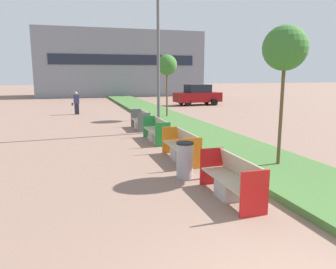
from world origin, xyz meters
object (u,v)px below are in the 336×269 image
(bench_red_frame, at_px, (232,182))
(pedestrian_walking, at_px, (76,103))
(litter_bin, at_px, (185,160))
(sapling_tree_near, at_px, (285,49))
(parked_car_distant, at_px, (198,95))
(bench_green_frame, at_px, (157,132))
(sapling_tree_far, at_px, (167,65))
(bench_orange_frame, at_px, (181,149))
(bench_grey_frame, at_px, (141,122))
(street_lamp_post, at_px, (158,29))

(bench_red_frame, xyz_separation_m, pedestrian_walking, (-3.03, 17.37, 0.43))
(litter_bin, bearing_deg, sapling_tree_near, -1.40)
(sapling_tree_near, relative_size, pedestrian_walking, 2.60)
(bench_red_frame, distance_m, sapling_tree_near, 4.23)
(litter_bin, distance_m, parked_car_distant, 21.46)
(bench_green_frame, height_order, sapling_tree_near, sapling_tree_near)
(bench_red_frame, height_order, pedestrian_walking, pedestrian_walking)
(bench_red_frame, relative_size, sapling_tree_far, 0.53)
(bench_green_frame, distance_m, pedestrian_walking, 11.09)
(litter_bin, relative_size, sapling_tree_near, 0.24)
(sapling_tree_near, distance_m, sapling_tree_far, 11.64)
(bench_orange_frame, distance_m, litter_bin, 1.86)
(bench_grey_frame, xyz_separation_m, sapling_tree_far, (2.38, 3.36, 2.95))
(sapling_tree_near, xyz_separation_m, sapling_tree_far, (-0.00, 11.64, -0.15))
(bench_orange_frame, bearing_deg, pedestrian_walking, 102.32)
(pedestrian_walking, bearing_deg, bench_green_frame, -74.13)
(bench_green_frame, bearing_deg, parked_car_distant, 62.52)
(bench_red_frame, xyz_separation_m, bench_green_frame, (0.00, 6.72, 0.00))
(pedestrian_walking, bearing_deg, street_lamp_post, -67.22)
(sapling_tree_near, bearing_deg, street_lamp_post, 104.05)
(bench_red_frame, distance_m, bench_orange_frame, 3.50)
(street_lamp_post, height_order, pedestrian_walking, street_lamp_post)
(sapling_tree_far, xyz_separation_m, parked_car_distant, (5.33, 8.24, -2.40))
(sapling_tree_near, bearing_deg, bench_red_frame, -145.18)
(sapling_tree_far, bearing_deg, bench_red_frame, -100.14)
(pedestrian_walking, bearing_deg, parked_car_distant, 21.21)
(sapling_tree_near, distance_m, parked_car_distant, 20.74)
(street_lamp_post, bearing_deg, bench_grey_frame, 116.58)
(bench_green_frame, bearing_deg, bench_orange_frame, -89.99)
(sapling_tree_far, bearing_deg, litter_bin, -104.03)
(bench_green_frame, xyz_separation_m, sapling_tree_near, (2.38, -5.06, 3.09))
(bench_green_frame, distance_m, street_lamp_post, 4.91)
(bench_red_frame, height_order, bench_grey_frame, same)
(bench_orange_frame, relative_size, bench_green_frame, 1.01)
(bench_red_frame, distance_m, parked_car_distant, 22.88)
(litter_bin, relative_size, sapling_tree_far, 0.25)
(bench_red_frame, bearing_deg, bench_grey_frame, 90.01)
(bench_orange_frame, height_order, bench_grey_frame, same)
(litter_bin, relative_size, parked_car_distant, 0.22)
(parked_car_distant, bearing_deg, sapling_tree_far, -129.04)
(litter_bin, relative_size, pedestrian_walking, 0.62)
(bench_red_frame, bearing_deg, bench_green_frame, 89.99)
(bench_green_frame, relative_size, sapling_tree_far, 0.55)
(bench_green_frame, height_order, sapling_tree_far, sapling_tree_far)
(parked_car_distant, bearing_deg, pedestrian_walking, -164.93)
(parked_car_distant, bearing_deg, bench_grey_frame, -129.75)
(street_lamp_post, bearing_deg, sapling_tree_far, 68.97)
(street_lamp_post, relative_size, parked_car_distant, 2.03)
(litter_bin, distance_m, street_lamp_post, 8.29)
(street_lamp_post, distance_m, sapling_tree_near, 7.39)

